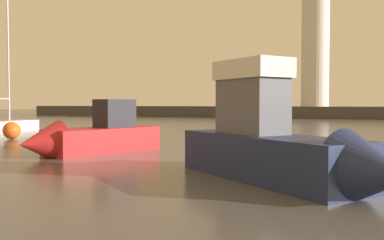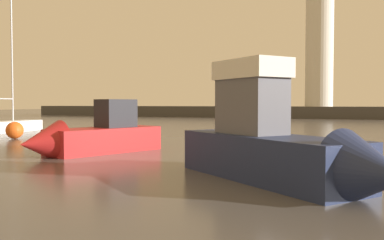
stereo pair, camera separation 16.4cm
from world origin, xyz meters
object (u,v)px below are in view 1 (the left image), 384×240
at_px(lighthouse, 315,43).
at_px(sailboat_moored, 4,126).
at_px(motorboat_2, 88,137).
at_px(mooring_buoy, 12,130).
at_px(motorboat_0, 281,145).

relative_size(lighthouse, sailboat_moored, 1.91).
relative_size(lighthouse, motorboat_2, 2.97).
distance_m(lighthouse, mooring_buoy, 45.49).
relative_size(motorboat_0, motorboat_2, 1.06).
distance_m(motorboat_2, sailboat_moored, 15.91).
xyz_separation_m(sailboat_moored, mooring_buoy, (5.03, -4.17, 0.02)).
height_order(motorboat_0, motorboat_2, motorboat_0).
bearing_deg(mooring_buoy, lighthouse, 73.34).
xyz_separation_m(motorboat_0, mooring_buoy, (-16.99, 7.56, -0.49)).
bearing_deg(lighthouse, motorboat_0, -85.12).
relative_size(motorboat_0, sailboat_moored, 0.68).
bearing_deg(lighthouse, sailboat_moored, -114.84).
bearing_deg(motorboat_2, sailboat_moored, 148.07).
xyz_separation_m(motorboat_0, motorboat_2, (-8.51, 3.32, -0.31)).
bearing_deg(sailboat_moored, motorboat_2, -31.93).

